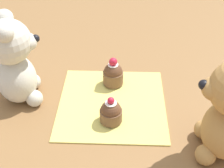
{
  "coord_description": "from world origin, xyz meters",
  "views": [
    {
      "loc": [
        -0.53,
        -0.02,
        0.46
      ],
      "look_at": [
        0.0,
        0.0,
        0.06
      ],
      "focal_mm": 50.0,
      "sensor_mm": 36.0,
      "label": 1
    }
  ],
  "objects": [
    {
      "name": "knitted_placemat",
      "position": [
        0.0,
        0.0,
        0.0
      ],
      "size": [
        0.24,
        0.24,
        0.01
      ],
      "primitive_type": "cube",
      "color": "#E0D166",
      "rests_on": "ground_plane"
    },
    {
      "name": "ground_plane",
      "position": [
        0.0,
        0.0,
        0.0
      ],
      "size": [
        4.0,
        4.0,
        0.0
      ],
      "primitive_type": "plane",
      "color": "olive"
    },
    {
      "name": "cupcake_near_cream_bear",
      "position": [
        0.07,
        0.0,
        0.03
      ],
      "size": [
        0.05,
        0.05,
        0.07
      ],
      "color": "brown",
      "rests_on": "knitted_placemat"
    },
    {
      "name": "cupcake_near_tan_bear",
      "position": [
        -0.06,
        -0.0,
        0.03
      ],
      "size": [
        0.05,
        0.05,
        0.06
      ],
      "color": "brown",
      "rests_on": "knitted_placemat"
    },
    {
      "name": "teddy_bear_cream",
      "position": [
        0.01,
        0.21,
        0.1
      ],
      "size": [
        0.12,
        0.12,
        0.2
      ],
      "rotation": [
        0.0,
        0.0,
        0.29
      ],
      "color": "beige",
      "rests_on": "ground_plane"
    }
  ]
}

